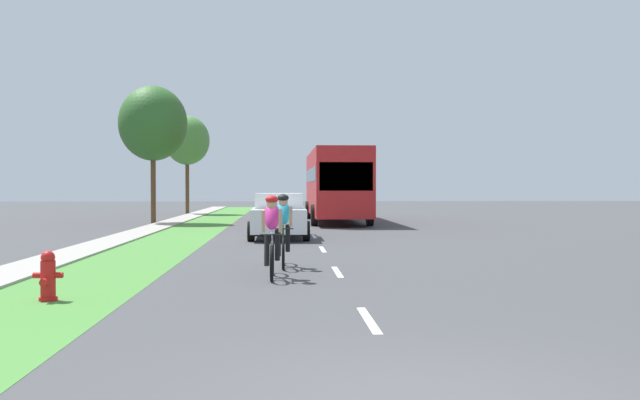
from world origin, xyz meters
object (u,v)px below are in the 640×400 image
(cyclist_lead, at_px, (272,236))
(cyclist_trailing, at_px, (283,230))
(fire_hydrant_red, at_px, (48,276))
(sedan_white, at_px, (279,215))
(bus_red, at_px, (335,182))
(street_tree_far, at_px, (187,141))
(street_tree_near, at_px, (153,124))

(cyclist_lead, relative_size, cyclist_trailing, 1.00)
(cyclist_lead, xyz_separation_m, cyclist_trailing, (0.21, 1.79, 0.00))
(fire_hydrant_red, height_order, cyclist_trailing, cyclist_trailing)
(sedan_white, bearing_deg, cyclist_trailing, -89.14)
(cyclist_trailing, height_order, sedan_white, cyclist_trailing)
(fire_hydrant_red, relative_size, cyclist_lead, 0.44)
(bus_red, relative_size, street_tree_far, 1.84)
(sedan_white, distance_m, bus_red, 11.51)
(sedan_white, bearing_deg, cyclist_lead, -90.48)
(street_tree_far, bearing_deg, cyclist_trailing, -78.46)
(cyclist_trailing, distance_m, sedan_white, 8.57)
(fire_hydrant_red, relative_size, bus_red, 0.07)
(sedan_white, bearing_deg, bus_red, 75.91)
(cyclist_trailing, relative_size, street_tree_far, 0.27)
(cyclist_trailing, bearing_deg, sedan_white, 90.86)
(sedan_white, distance_m, street_tree_near, 12.32)
(bus_red, height_order, street_tree_far, street_tree_far)
(bus_red, bearing_deg, cyclist_trailing, -97.70)
(bus_red, bearing_deg, cyclist_lead, -97.62)
(fire_hydrant_red, relative_size, cyclist_trailing, 0.44)
(fire_hydrant_red, xyz_separation_m, bus_red, (6.23, 23.88, 1.61))
(sedan_white, xyz_separation_m, street_tree_far, (-5.95, 21.22, 3.94))
(cyclist_trailing, relative_size, street_tree_near, 0.26)
(fire_hydrant_red, relative_size, street_tree_near, 0.12)
(fire_hydrant_red, distance_m, street_tree_far, 34.36)
(cyclist_lead, distance_m, street_tree_near, 21.54)
(fire_hydrant_red, bearing_deg, street_tree_near, 96.52)
(cyclist_lead, xyz_separation_m, street_tree_far, (-5.87, 31.58, 3.90))
(street_tree_near, bearing_deg, bus_red, 7.33)
(cyclist_trailing, xyz_separation_m, bus_red, (2.66, 19.66, 1.17))
(cyclist_trailing, bearing_deg, street_tree_far, 101.54)
(fire_hydrant_red, height_order, cyclist_lead, cyclist_lead)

